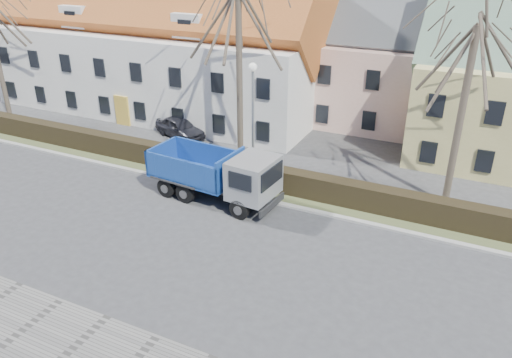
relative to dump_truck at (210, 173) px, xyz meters
The scene contains 12 objects.
ground 4.25m from the dump_truck, 70.23° to the right, with size 120.00×120.00×0.00m, color #3A3A3C.
curb_far 2.12m from the dump_truck, 31.97° to the left, with size 80.00×0.30×0.12m, color #9F9D97.
grass_strip 3.13m from the dump_truck, 61.07° to the left, with size 80.00×3.00×0.10m, color #47512D.
hedge 2.74m from the dump_truck, 58.95° to the left, with size 60.00×0.90×1.30m, color black.
building_white 17.22m from the dump_truck, 133.58° to the left, with size 26.80×10.80×9.50m, color silver, non-canonical shape.
building_pink 17.29m from the dump_truck, 71.77° to the left, with size 10.80×8.80×8.00m, color beige, non-canonical shape.
tree_1 6.82m from the dump_truck, 97.80° to the left, with size 9.20×9.20×12.65m, color #473C31, non-canonical shape.
tree_2 12.95m from the dump_truck, 22.68° to the left, with size 8.00×8.00×11.00m, color #473C31, non-canonical shape.
dump_truck is the anchor object (origin of this frame).
streetlight 3.87m from the dump_truck, 73.93° to the left, with size 0.52×0.52×6.71m, color gray, non-canonical shape.
cart_frame 4.30m from the dump_truck, 164.94° to the left, with size 0.68×0.39×0.63m, color silver, non-canonical shape.
parked_car_a 9.48m from the dump_truck, 133.15° to the left, with size 1.65×4.09×1.39m, color #212229.
Camera 1 is at (10.98, -16.45, 12.48)m, focal length 35.00 mm.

